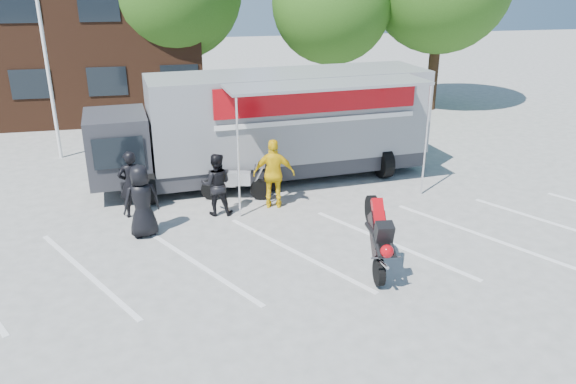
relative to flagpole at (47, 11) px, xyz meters
name	(u,v)px	position (x,y,z in m)	size (l,w,h in m)	color
ground	(297,274)	(6.24, -10.00, -5.05)	(100.00, 100.00, 0.00)	#ACACA6
parking_bay_lines	(288,253)	(6.24, -9.00, -5.05)	(18.00, 5.00, 0.01)	white
flagpole	(47,11)	(0.00, 0.00, 0.00)	(1.61, 0.12, 8.00)	white
tree_mid	(332,4)	(11.24, 5.00, -0.11)	(5.44, 5.44, 7.68)	#382314
transporter_truck	(275,177)	(6.94, -3.70, -5.05)	(10.66, 5.13, 3.39)	gray
parked_motorcycle	(237,199)	(5.47, -5.34, -5.05)	(0.70, 2.11, 1.11)	silver
stunt_bike_rider	(371,271)	(7.88, -10.23, -5.05)	(0.79, 1.67, 1.96)	black
spectator_leather_a	(142,201)	(2.88, -7.28, -4.11)	(0.92, 0.60, 1.88)	black
spectator_leather_b	(131,184)	(2.56, -5.95, -4.13)	(0.68, 0.44, 1.86)	black
spectator_leather_c	(216,184)	(4.82, -6.30, -4.18)	(0.85, 0.66, 1.75)	black
spectator_hivis	(274,174)	(6.46, -6.11, -4.06)	(1.16, 0.48, 1.99)	yellow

